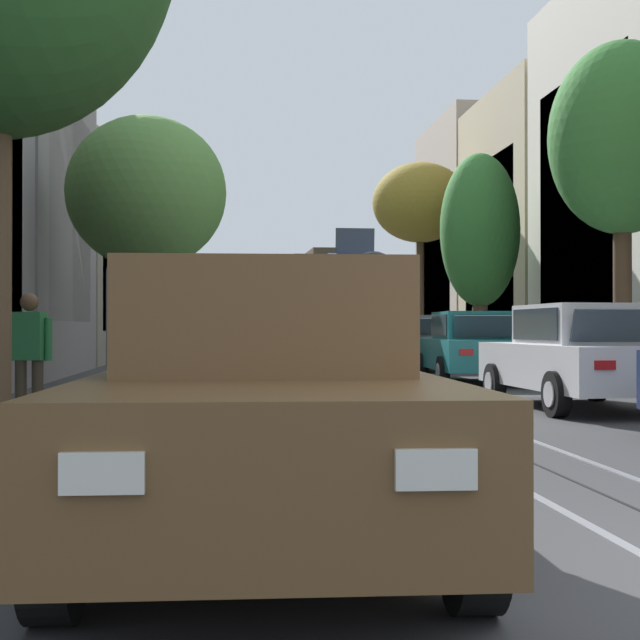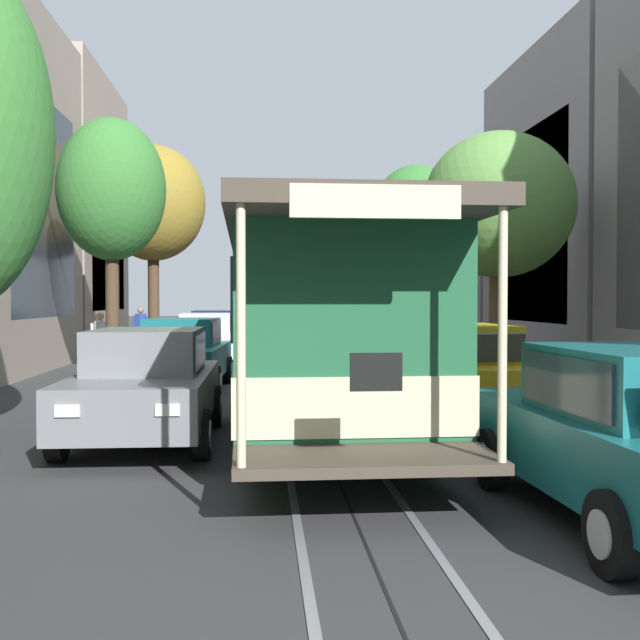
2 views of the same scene
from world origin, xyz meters
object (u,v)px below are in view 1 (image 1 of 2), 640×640
(street_tree_kerb_left_second, at_px, (146,194))
(parked_car_red_second_left, at_px, (242,362))
(street_tree_kerb_right_second, at_px, (622,140))
(street_tree_kerb_left_mid, at_px, (168,211))
(parked_car_yellow_fourth_left, at_px, (239,344))
(parked_car_grey_mid_left, at_px, (243,350))
(motorcycle_with_rider, at_px, (367,372))
(cable_car_trolley, at_px, (325,313))
(parked_car_teal_mid_right, at_px, (472,347))
(parked_car_white_second_right, at_px, (579,356))
(street_tree_kerb_right_mid, at_px, (480,232))
(parked_car_grey_fourth_right, at_px, (410,343))
(pedestrian_on_left_pavement, at_px, (29,352))
(parked_car_teal_fifth_left, at_px, (236,341))
(street_tree_kerb_right_fourth, at_px, (420,203))
(fire_hydrant, at_px, (144,382))
(parked_car_brown_near_left, at_px, (263,403))

(street_tree_kerb_left_second, bearing_deg, parked_car_red_second_left, -77.22)
(street_tree_kerb_right_second, bearing_deg, street_tree_kerb_left_mid, 119.97)
(parked_car_yellow_fourth_left, distance_m, street_tree_kerb_left_mid, 10.48)
(parked_car_red_second_left, bearing_deg, parked_car_grey_mid_left, 89.06)
(motorcycle_with_rider, bearing_deg, cable_car_trolley, 84.73)
(parked_car_teal_mid_right, height_order, street_tree_kerb_left_second, street_tree_kerb_left_second)
(parked_car_white_second_right, relative_size, motorcycle_with_rider, 2.37)
(street_tree_kerb_right_second, distance_m, street_tree_kerb_right_mid, 10.22)
(street_tree_kerb_left_mid, relative_size, street_tree_kerb_right_second, 1.10)
(parked_car_grey_fourth_right, xyz_separation_m, pedestrian_on_left_pavement, (-7.65, -14.86, 0.13))
(parked_car_teal_mid_right, height_order, street_tree_kerb_right_mid, street_tree_kerb_right_mid)
(parked_car_grey_mid_left, height_order, parked_car_teal_fifth_left, same)
(motorcycle_with_rider, bearing_deg, street_tree_kerb_right_fourth, 77.62)
(street_tree_kerb_left_mid, xyz_separation_m, cable_car_trolley, (4.92, -7.26, -3.76))
(street_tree_kerb_right_mid, distance_m, fire_hydrant, 16.31)
(parked_car_yellow_fourth_left, height_order, parked_car_teal_mid_right, same)
(parked_car_teal_fifth_left, xyz_separation_m, street_tree_kerb_right_second, (7.22, -13.97, 4.00))
(parked_car_white_second_right, height_order, street_tree_kerb_right_second, street_tree_kerb_right_second)
(parked_car_red_second_left, distance_m, street_tree_kerb_right_second, 9.85)
(street_tree_kerb_right_second, bearing_deg, parked_car_teal_fifth_left, 117.31)
(parked_car_teal_fifth_left, xyz_separation_m, parked_car_grey_fourth_right, (4.98, -4.45, 0.00))
(street_tree_kerb_right_fourth, bearing_deg, parked_car_grey_fourth_right, -103.79)
(parked_car_white_second_right, distance_m, motorcycle_with_rider, 9.39)
(street_tree_kerb_right_fourth, bearing_deg, parked_car_yellow_fourth_left, -124.08)
(street_tree_kerb_right_second, xyz_separation_m, street_tree_kerb_right_mid, (0.04, 10.20, -0.70))
(street_tree_kerb_left_second, bearing_deg, street_tree_kerb_right_fourth, 58.43)
(parked_car_grey_fourth_right, distance_m, pedestrian_on_left_pavement, 16.71)
(street_tree_kerb_right_fourth, height_order, fire_hydrant, street_tree_kerb_right_fourth)
(street_tree_kerb_right_mid, xyz_separation_m, pedestrian_on_left_pavement, (-9.92, -15.54, -3.17))
(parked_car_grey_mid_left, xyz_separation_m, cable_car_trolley, (2.47, 8.43, 0.86))
(parked_car_white_second_right, distance_m, street_tree_kerb_right_second, 5.65)
(street_tree_kerb_left_mid, distance_m, fire_hydrant, 20.41)
(parked_car_yellow_fourth_left, relative_size, fire_hydrant, 5.26)
(motorcycle_with_rider, bearing_deg, street_tree_kerb_right_second, 60.20)
(parked_car_teal_mid_right, relative_size, street_tree_kerb_left_second, 0.76)
(parked_car_teal_fifth_left, bearing_deg, parked_car_teal_mid_right, -64.76)
(parked_car_red_second_left, height_order, parked_car_white_second_right, same)
(parked_car_red_second_left, distance_m, fire_hydrant, 2.65)
(street_tree_kerb_right_mid, bearing_deg, fire_hydrant, -123.36)
(parked_car_grey_fourth_right, height_order, street_tree_kerb_right_mid, street_tree_kerb_right_mid)
(parked_car_white_second_right, distance_m, parked_car_grey_fourth_right, 12.88)
(parked_car_red_second_left, height_order, fire_hydrant, parked_car_red_second_left)
(street_tree_kerb_left_mid, distance_m, street_tree_kerb_right_mid, 11.72)
(parked_car_red_second_left, height_order, cable_car_trolley, cable_car_trolley)
(parked_car_yellow_fourth_left, distance_m, parked_car_teal_fifth_left, 6.37)
(motorcycle_with_rider, xyz_separation_m, fire_hydrant, (-2.06, 8.53, -0.55))
(parked_car_teal_mid_right, bearing_deg, parked_car_yellow_fourth_left, 138.61)
(cable_car_trolley, bearing_deg, street_tree_kerb_left_second, -126.13)
(parked_car_brown_near_left, relative_size, parked_car_yellow_fourth_left, 0.99)
(parked_car_teal_fifth_left, height_order, street_tree_kerb_left_second, street_tree_kerb_left_second)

